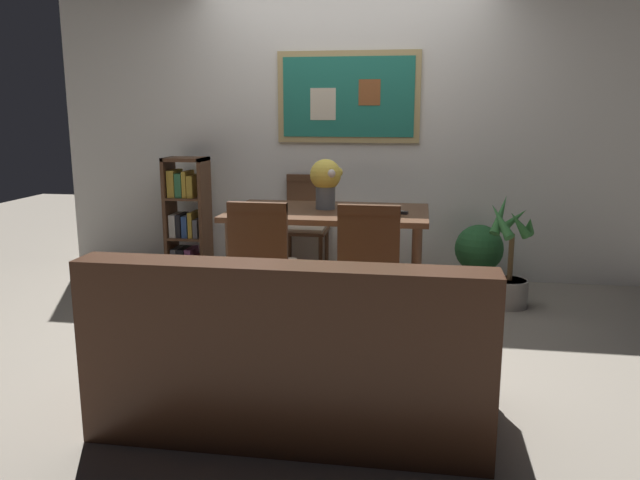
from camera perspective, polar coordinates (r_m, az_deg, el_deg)
ground_plane at (r=4.50m, az=-0.01°, el=-7.36°), size 12.00×12.00×0.00m
wall_back_with_painting at (r=5.60m, az=2.28°, el=10.04°), size 5.20×0.14×2.60m
dining_table at (r=4.73m, az=0.84°, el=1.61°), size 1.48×0.91×0.73m
dining_chair_near_right at (r=3.97m, az=4.52°, el=-1.92°), size 0.40×0.41×0.91m
dining_chair_far_left at (r=5.53m, az=-1.27°, el=2.02°), size 0.40×0.41×0.91m
dining_chair_near_left at (r=4.08m, az=-5.28°, el=-1.56°), size 0.40×0.41×0.91m
leather_couch at (r=3.03m, az=-2.46°, el=-10.83°), size 1.80×0.84×0.84m
bookshelf at (r=5.71m, az=-12.01°, el=1.72°), size 0.36×0.28×1.06m
potted_ivy at (r=5.34m, az=14.23°, el=-1.31°), size 0.40×0.40×0.61m
potted_palm at (r=4.95m, az=16.83°, el=-2.55°), size 0.38×0.38×0.86m
flower_vase at (r=4.74m, az=0.53°, el=5.52°), size 0.24×0.23×0.38m
tv_remote at (r=4.58m, az=7.02°, el=2.53°), size 0.16×0.08×0.02m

